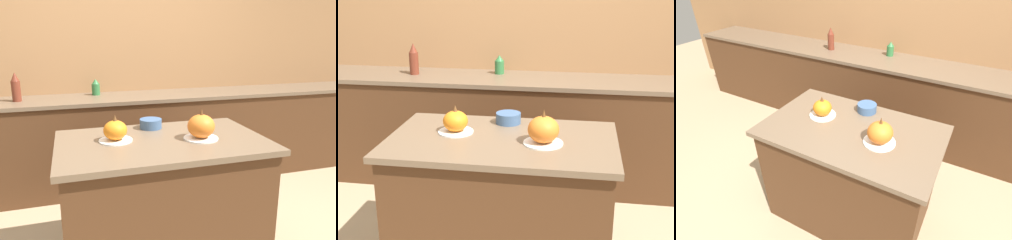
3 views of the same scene
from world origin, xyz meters
The scene contains 9 objects.
ground_plane centered at (0.00, 0.00, 0.00)m, with size 12.00×12.00×0.00m, color tan.
wall_back centered at (0.00, 1.68, 1.25)m, with size 8.00×0.06×2.50m.
kitchen_island centered at (0.00, 0.00, 0.45)m, with size 1.27×0.78×0.89m.
back_counter centered at (0.00, 1.35, 0.47)m, with size 6.00×0.60×0.93m.
pumpkin_cake_left centered at (-0.28, 0.06, 0.95)m, with size 0.20×0.20×0.16m.
pumpkin_cake_right centered at (0.23, -0.05, 0.96)m, with size 0.21×0.21×0.19m.
bottle_tall centered at (-0.99, 1.35, 1.06)m, with size 0.08×0.08×0.26m.
bottle_short centered at (-0.27, 1.48, 1.01)m, with size 0.08×0.08×0.16m.
mixing_bowl centered at (-0.01, 0.27, 0.92)m, with size 0.15×0.15×0.06m.
Camera 3 is at (0.69, -1.36, 1.95)m, focal length 28.00 mm.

